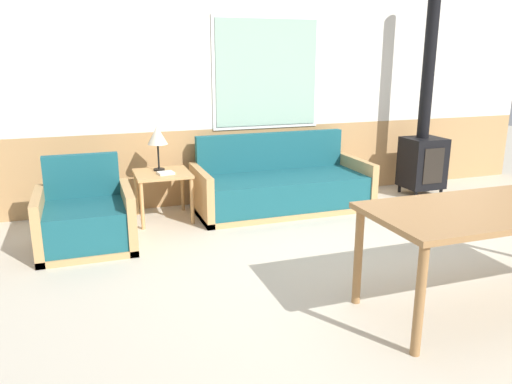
{
  "coord_description": "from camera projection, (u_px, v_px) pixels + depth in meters",
  "views": [
    {
      "loc": [
        -2.31,
        -3.09,
        1.73
      ],
      "look_at": [
        -0.87,
        1.03,
        0.53
      ],
      "focal_mm": 35.0,
      "sensor_mm": 36.0,
      "label": 1
    }
  ],
  "objects": [
    {
      "name": "dining_table",
      "position": [
        510.0,
        214.0,
        3.43
      ],
      "size": [
        2.06,
        0.81,
        0.75
      ],
      "color": "#9E7042",
      "rests_on": "ground_plane"
    },
    {
      "name": "table_lamp",
      "position": [
        157.0,
        136.0,
        5.31
      ],
      "size": [
        0.21,
        0.21,
        0.48
      ],
      "color": "black",
      "rests_on": "side_table"
    },
    {
      "name": "armchair",
      "position": [
        86.0,
        221.0,
        4.6
      ],
      "size": [
        0.85,
        0.79,
        0.82
      ],
      "rotation": [
        0.0,
        0.0,
        0.21
      ],
      "color": "tan",
      "rests_on": "ground_plane"
    },
    {
      "name": "book_stack",
      "position": [
        166.0,
        173.0,
        5.24
      ],
      "size": [
        0.18,
        0.16,
        0.02
      ],
      "color": "white",
      "rests_on": "side_table"
    },
    {
      "name": "wood_stove",
      "position": [
        424.0,
        139.0,
        6.27
      ],
      "size": [
        0.48,
        0.44,
        2.6
      ],
      "color": "black",
      "rests_on": "ground_plane"
    },
    {
      "name": "ground_plane",
      "position": [
        401.0,
        278.0,
        4.01
      ],
      "size": [
        16.0,
        16.0,
        0.0
      ],
      "primitive_type": "plane",
      "color": "beige"
    },
    {
      "name": "couch",
      "position": [
        282.0,
        188.0,
        5.77
      ],
      "size": [
        1.99,
        0.87,
        0.84
      ],
      "color": "tan",
      "rests_on": "ground_plane"
    },
    {
      "name": "side_table",
      "position": [
        163.0,
        179.0,
        5.34
      ],
      "size": [
        0.58,
        0.58,
        0.53
      ],
      "color": "tan",
      "rests_on": "ground_plane"
    },
    {
      "name": "wall_back",
      "position": [
        280.0,
        87.0,
        6.04
      ],
      "size": [
        7.2,
        0.09,
        2.7
      ],
      "color": "tan",
      "rests_on": "ground_plane"
    }
  ]
}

